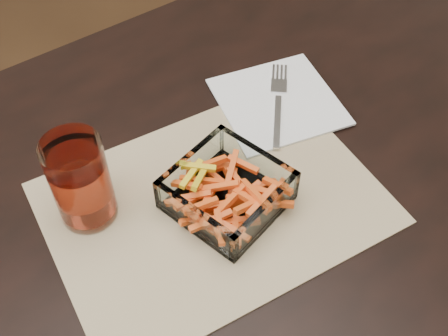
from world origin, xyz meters
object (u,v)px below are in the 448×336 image
(fork, at_px, (278,101))
(glass_bowl, at_px, (227,192))
(dining_table, at_px, (198,250))
(tumbler, at_px, (81,183))

(fork, bearing_deg, glass_bowl, -107.58)
(glass_bowl, height_order, fork, glass_bowl)
(fork, bearing_deg, dining_table, -114.49)
(dining_table, height_order, fork, fork)
(dining_table, height_order, tumbler, tumbler)
(tumbler, xyz_separation_m, fork, (0.35, 0.01, -0.06))
(dining_table, bearing_deg, glass_bowl, -7.55)
(glass_bowl, relative_size, tumbler, 1.25)
(glass_bowl, bearing_deg, tumbler, 149.08)
(dining_table, xyz_separation_m, glass_bowl, (0.05, -0.01, 0.11))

